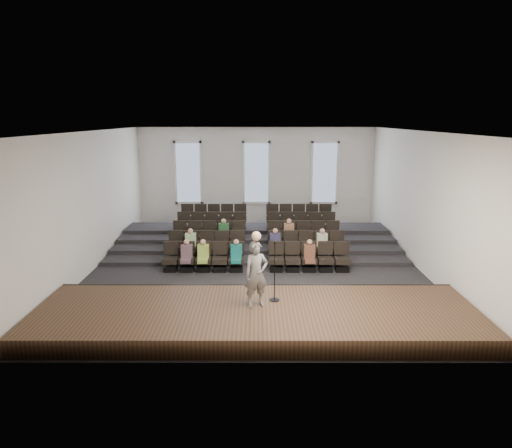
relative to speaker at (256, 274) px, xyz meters
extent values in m
plane|color=black|center=(0.00, 4.88, -1.39)|extent=(14.00, 14.00, 0.00)
cube|color=white|center=(0.00, 4.88, 3.62)|extent=(12.00, 14.00, 0.02)
cube|color=silver|center=(0.00, 11.90, 1.11)|extent=(12.00, 0.04, 5.00)
cube|color=silver|center=(0.00, -2.14, 1.11)|extent=(12.00, 0.04, 5.00)
cube|color=silver|center=(-6.02, 4.88, 1.11)|extent=(0.04, 14.00, 5.00)
cube|color=silver|center=(6.02, 4.88, 1.11)|extent=(0.04, 14.00, 5.00)
cube|color=#40301B|center=(0.00, -0.22, -1.14)|extent=(11.80, 3.60, 0.50)
cube|color=black|center=(0.00, 1.55, -1.14)|extent=(11.80, 0.06, 0.52)
cube|color=black|center=(0.00, 7.20, -1.32)|extent=(11.80, 4.80, 0.15)
cube|color=black|center=(0.00, 7.73, -1.24)|extent=(11.80, 3.75, 0.30)
cube|color=black|center=(0.00, 8.25, -1.17)|extent=(11.80, 2.70, 0.45)
cube|color=black|center=(0.00, 8.78, -1.09)|extent=(11.80, 1.65, 0.60)
cube|color=black|center=(-3.13, 4.28, -1.29)|extent=(0.47, 0.43, 0.20)
cube|color=black|center=(-3.13, 4.28, -0.98)|extent=(0.55, 0.50, 0.19)
cube|color=black|center=(-3.13, 4.49, -0.57)|extent=(0.55, 0.08, 0.50)
cube|color=black|center=(-2.53, 4.28, -1.29)|extent=(0.47, 0.43, 0.20)
cube|color=black|center=(-2.53, 4.28, -0.98)|extent=(0.55, 0.50, 0.19)
cube|color=black|center=(-2.53, 4.49, -0.57)|extent=(0.55, 0.08, 0.50)
cube|color=black|center=(-1.93, 4.28, -1.29)|extent=(0.47, 0.43, 0.20)
cube|color=black|center=(-1.93, 4.28, -0.98)|extent=(0.55, 0.50, 0.19)
cube|color=black|center=(-1.93, 4.49, -0.57)|extent=(0.55, 0.08, 0.50)
cube|color=black|center=(-1.33, 4.28, -1.29)|extent=(0.47, 0.43, 0.20)
cube|color=black|center=(-1.33, 4.28, -0.98)|extent=(0.55, 0.50, 0.19)
cube|color=black|center=(-1.33, 4.49, -0.57)|extent=(0.55, 0.08, 0.50)
cube|color=black|center=(-0.73, 4.28, -1.29)|extent=(0.47, 0.43, 0.20)
cube|color=black|center=(-0.73, 4.28, -0.98)|extent=(0.55, 0.50, 0.19)
cube|color=black|center=(-0.73, 4.49, -0.57)|extent=(0.55, 0.08, 0.50)
cube|color=black|center=(0.72, 4.28, -1.29)|extent=(0.47, 0.43, 0.20)
cube|color=black|center=(0.72, 4.28, -0.98)|extent=(0.55, 0.50, 0.19)
cube|color=black|center=(0.72, 4.49, -0.57)|extent=(0.55, 0.08, 0.50)
cube|color=black|center=(1.32, 4.28, -1.29)|extent=(0.47, 0.43, 0.20)
cube|color=black|center=(1.32, 4.28, -0.98)|extent=(0.55, 0.50, 0.19)
cube|color=black|center=(1.32, 4.49, -0.57)|extent=(0.55, 0.08, 0.50)
cube|color=black|center=(1.92, 4.28, -1.29)|extent=(0.47, 0.43, 0.20)
cube|color=black|center=(1.92, 4.28, -0.98)|extent=(0.55, 0.50, 0.19)
cube|color=black|center=(1.92, 4.49, -0.57)|extent=(0.55, 0.08, 0.50)
cube|color=black|center=(2.52, 4.28, -1.29)|extent=(0.47, 0.43, 0.20)
cube|color=black|center=(2.52, 4.28, -0.98)|extent=(0.55, 0.50, 0.19)
cube|color=black|center=(2.52, 4.49, -0.57)|extent=(0.55, 0.08, 0.50)
cube|color=black|center=(3.12, 4.28, -1.29)|extent=(0.47, 0.43, 0.20)
cube|color=black|center=(3.12, 4.28, -0.98)|extent=(0.55, 0.50, 0.19)
cube|color=black|center=(3.12, 4.49, -0.57)|extent=(0.55, 0.08, 0.50)
cube|color=black|center=(-3.13, 5.33, -1.14)|extent=(0.47, 0.43, 0.20)
cube|color=black|center=(-3.13, 5.33, -0.83)|extent=(0.55, 0.50, 0.19)
cube|color=black|center=(-3.13, 5.54, -0.42)|extent=(0.55, 0.08, 0.50)
cube|color=black|center=(-2.53, 5.33, -1.14)|extent=(0.47, 0.43, 0.20)
cube|color=black|center=(-2.53, 5.33, -0.83)|extent=(0.55, 0.50, 0.19)
cube|color=black|center=(-2.53, 5.54, -0.42)|extent=(0.55, 0.08, 0.50)
cube|color=black|center=(-1.93, 5.33, -1.14)|extent=(0.47, 0.43, 0.20)
cube|color=black|center=(-1.93, 5.33, -0.83)|extent=(0.55, 0.50, 0.19)
cube|color=black|center=(-1.93, 5.54, -0.42)|extent=(0.55, 0.08, 0.50)
cube|color=black|center=(-1.33, 5.33, -1.14)|extent=(0.47, 0.43, 0.20)
cube|color=black|center=(-1.33, 5.33, -0.83)|extent=(0.55, 0.50, 0.19)
cube|color=black|center=(-1.33, 5.54, -0.42)|extent=(0.55, 0.08, 0.50)
cube|color=black|center=(-0.73, 5.33, -1.14)|extent=(0.47, 0.43, 0.20)
cube|color=black|center=(-0.73, 5.33, -0.83)|extent=(0.55, 0.50, 0.19)
cube|color=black|center=(-0.73, 5.54, -0.42)|extent=(0.55, 0.08, 0.50)
cube|color=black|center=(0.72, 5.33, -1.14)|extent=(0.47, 0.43, 0.20)
cube|color=black|center=(0.72, 5.33, -0.83)|extent=(0.55, 0.50, 0.19)
cube|color=black|center=(0.72, 5.54, -0.42)|extent=(0.55, 0.08, 0.50)
cube|color=black|center=(1.32, 5.33, -1.14)|extent=(0.47, 0.43, 0.20)
cube|color=black|center=(1.32, 5.33, -0.83)|extent=(0.55, 0.50, 0.19)
cube|color=black|center=(1.32, 5.54, -0.42)|extent=(0.55, 0.08, 0.50)
cube|color=black|center=(1.92, 5.33, -1.14)|extent=(0.47, 0.43, 0.20)
cube|color=black|center=(1.92, 5.33, -0.83)|extent=(0.55, 0.50, 0.19)
cube|color=black|center=(1.92, 5.54, -0.42)|extent=(0.55, 0.08, 0.50)
cube|color=black|center=(2.52, 5.33, -1.14)|extent=(0.47, 0.43, 0.20)
cube|color=black|center=(2.52, 5.33, -0.83)|extent=(0.55, 0.50, 0.19)
cube|color=black|center=(2.52, 5.54, -0.42)|extent=(0.55, 0.08, 0.50)
cube|color=black|center=(3.12, 5.33, -1.14)|extent=(0.47, 0.43, 0.20)
cube|color=black|center=(3.12, 5.33, -0.83)|extent=(0.55, 0.50, 0.19)
cube|color=black|center=(3.12, 5.54, -0.42)|extent=(0.55, 0.08, 0.50)
cube|color=black|center=(-3.13, 6.38, -0.99)|extent=(0.47, 0.42, 0.20)
cube|color=black|center=(-3.13, 6.38, -0.68)|extent=(0.55, 0.50, 0.19)
cube|color=black|center=(-3.13, 6.59, -0.27)|extent=(0.55, 0.08, 0.50)
cube|color=black|center=(-2.53, 6.38, -0.99)|extent=(0.47, 0.42, 0.20)
cube|color=black|center=(-2.53, 6.38, -0.68)|extent=(0.55, 0.50, 0.19)
cube|color=black|center=(-2.53, 6.59, -0.27)|extent=(0.55, 0.08, 0.50)
cube|color=black|center=(-1.93, 6.38, -0.99)|extent=(0.47, 0.42, 0.20)
cube|color=black|center=(-1.93, 6.38, -0.68)|extent=(0.55, 0.50, 0.19)
cube|color=black|center=(-1.93, 6.59, -0.27)|extent=(0.55, 0.08, 0.50)
cube|color=black|center=(-1.33, 6.38, -0.99)|extent=(0.47, 0.42, 0.20)
cube|color=black|center=(-1.33, 6.38, -0.68)|extent=(0.55, 0.50, 0.19)
cube|color=black|center=(-1.33, 6.59, -0.27)|extent=(0.55, 0.08, 0.50)
cube|color=black|center=(-0.73, 6.38, -0.99)|extent=(0.47, 0.42, 0.20)
cube|color=black|center=(-0.73, 6.38, -0.68)|extent=(0.55, 0.50, 0.19)
cube|color=black|center=(-0.73, 6.59, -0.27)|extent=(0.55, 0.08, 0.50)
cube|color=black|center=(0.72, 6.38, -0.99)|extent=(0.47, 0.42, 0.20)
cube|color=black|center=(0.72, 6.38, -0.68)|extent=(0.55, 0.50, 0.19)
cube|color=black|center=(0.72, 6.59, -0.27)|extent=(0.55, 0.08, 0.50)
cube|color=black|center=(1.32, 6.38, -0.99)|extent=(0.47, 0.42, 0.20)
cube|color=black|center=(1.32, 6.38, -0.68)|extent=(0.55, 0.50, 0.19)
cube|color=black|center=(1.32, 6.59, -0.27)|extent=(0.55, 0.08, 0.50)
cube|color=black|center=(1.92, 6.38, -0.99)|extent=(0.47, 0.42, 0.20)
cube|color=black|center=(1.92, 6.38, -0.68)|extent=(0.55, 0.50, 0.19)
cube|color=black|center=(1.92, 6.59, -0.27)|extent=(0.55, 0.08, 0.50)
cube|color=black|center=(2.52, 6.38, -0.99)|extent=(0.47, 0.42, 0.20)
cube|color=black|center=(2.52, 6.38, -0.68)|extent=(0.55, 0.50, 0.19)
cube|color=black|center=(2.52, 6.59, -0.27)|extent=(0.55, 0.08, 0.50)
cube|color=black|center=(3.12, 6.38, -0.99)|extent=(0.47, 0.42, 0.20)
cube|color=black|center=(3.12, 6.38, -0.68)|extent=(0.55, 0.50, 0.19)
cube|color=black|center=(3.12, 6.59, -0.27)|extent=(0.55, 0.08, 0.50)
cube|color=black|center=(-3.13, 7.43, -0.84)|extent=(0.47, 0.42, 0.20)
cube|color=black|center=(-3.13, 7.43, -0.53)|extent=(0.55, 0.50, 0.19)
cube|color=black|center=(-3.13, 7.64, -0.12)|extent=(0.55, 0.08, 0.50)
cube|color=black|center=(-2.53, 7.43, -0.84)|extent=(0.47, 0.42, 0.20)
cube|color=black|center=(-2.53, 7.43, -0.53)|extent=(0.55, 0.50, 0.19)
cube|color=black|center=(-2.53, 7.64, -0.12)|extent=(0.55, 0.08, 0.50)
cube|color=black|center=(-1.93, 7.43, -0.84)|extent=(0.47, 0.42, 0.20)
cube|color=black|center=(-1.93, 7.43, -0.53)|extent=(0.55, 0.50, 0.19)
cube|color=black|center=(-1.93, 7.64, -0.12)|extent=(0.55, 0.08, 0.50)
cube|color=black|center=(-1.33, 7.43, -0.84)|extent=(0.47, 0.42, 0.20)
cube|color=black|center=(-1.33, 7.43, -0.53)|extent=(0.55, 0.50, 0.19)
cube|color=black|center=(-1.33, 7.64, -0.12)|extent=(0.55, 0.08, 0.50)
cube|color=black|center=(-0.73, 7.43, -0.84)|extent=(0.47, 0.42, 0.20)
cube|color=black|center=(-0.73, 7.43, -0.53)|extent=(0.55, 0.50, 0.19)
cube|color=black|center=(-0.73, 7.64, -0.12)|extent=(0.55, 0.08, 0.50)
cube|color=black|center=(0.72, 7.43, -0.84)|extent=(0.47, 0.42, 0.20)
cube|color=black|center=(0.72, 7.43, -0.53)|extent=(0.55, 0.50, 0.19)
cube|color=black|center=(0.72, 7.64, -0.12)|extent=(0.55, 0.08, 0.50)
cube|color=black|center=(1.32, 7.43, -0.84)|extent=(0.47, 0.42, 0.20)
cube|color=black|center=(1.32, 7.43, -0.53)|extent=(0.55, 0.50, 0.19)
cube|color=black|center=(1.32, 7.64, -0.12)|extent=(0.55, 0.08, 0.50)
cube|color=black|center=(1.92, 7.43, -0.84)|extent=(0.47, 0.42, 0.20)
cube|color=black|center=(1.92, 7.43, -0.53)|extent=(0.55, 0.50, 0.19)
cube|color=black|center=(1.92, 7.64, -0.12)|extent=(0.55, 0.08, 0.50)
cube|color=black|center=(2.52, 7.43, -0.84)|extent=(0.47, 0.42, 0.20)
cube|color=black|center=(2.52, 7.43, -0.53)|extent=(0.55, 0.50, 0.19)
cube|color=black|center=(2.52, 7.64, -0.12)|extent=(0.55, 0.08, 0.50)
cube|color=black|center=(3.12, 7.43, -0.84)|extent=(0.47, 0.42, 0.20)
cube|color=black|center=(3.12, 7.43, -0.53)|extent=(0.55, 0.50, 0.19)
cube|color=black|center=(3.12, 7.64, -0.12)|extent=(0.55, 0.08, 0.50)
cube|color=black|center=(-3.13, 8.48, -0.69)|extent=(0.47, 0.42, 0.20)
cube|color=black|center=(-3.13, 8.48, -0.38)|extent=(0.55, 0.50, 0.19)
cube|color=black|center=(-3.13, 8.69, 0.03)|extent=(0.55, 0.08, 0.50)
cube|color=black|center=(-2.53, 8.48, -0.69)|extent=(0.47, 0.42, 0.20)
cube|color=black|center=(-2.53, 8.48, -0.38)|extent=(0.55, 0.50, 0.19)
cube|color=black|center=(-2.53, 8.69, 0.03)|extent=(0.55, 0.08, 0.50)
cube|color=black|center=(-1.93, 8.48, -0.69)|extent=(0.47, 0.42, 0.20)
cube|color=black|center=(-1.93, 8.48, -0.38)|extent=(0.55, 0.50, 0.19)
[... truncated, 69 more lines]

